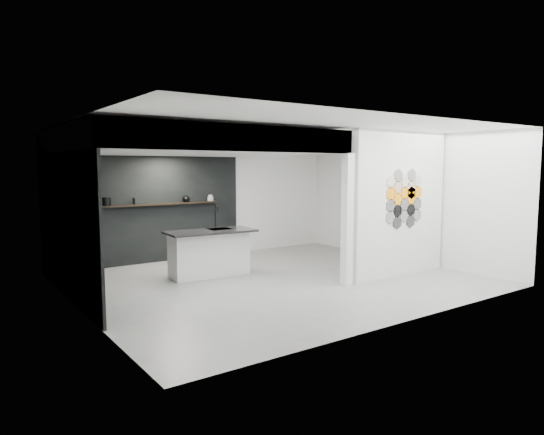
{
  "coord_description": "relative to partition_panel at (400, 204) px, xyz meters",
  "views": [
    {
      "loc": [
        -5.22,
        -7.21,
        2.12
      ],
      "look_at": [
        0.1,
        0.3,
        1.15
      ],
      "focal_mm": 32.0,
      "sensor_mm": 36.0,
      "label": 1
    }
  ],
  "objects": [
    {
      "name": "floor",
      "position": [
        -2.23,
        1.0,
        -1.4
      ],
      "size": [
        7.0,
        6.0,
        0.01
      ],
      "primitive_type": "cube",
      "color": "slate"
    },
    {
      "name": "partition_panel",
      "position": [
        0.0,
        0.0,
        0.0
      ],
      "size": [
        2.45,
        0.15,
        2.8
      ],
      "primitive_type": "cube",
      "color": "silver",
      "rests_on": "floor"
    },
    {
      "name": "bay_clad_back",
      "position": [
        -3.52,
        3.97,
        -0.22
      ],
      "size": [
        4.4,
        0.04,
        2.35
      ],
      "primitive_type": "cube",
      "color": "black",
      "rests_on": "floor"
    },
    {
      "name": "bay_clad_left",
      "position": [
        -5.7,
        2.0,
        -0.22
      ],
      "size": [
        0.04,
        4.0,
        2.35
      ],
      "primitive_type": "cube",
      "color": "black",
      "rests_on": "floor"
    },
    {
      "name": "bulkhead",
      "position": [
        -3.52,
        2.0,
        1.15
      ],
      "size": [
        4.4,
        4.0,
        0.4
      ],
      "primitive_type": "cube",
      "color": "silver",
      "rests_on": "corner_column"
    },
    {
      "name": "corner_column",
      "position": [
        -1.41,
        0.0,
        -0.22
      ],
      "size": [
        0.16,
        0.16,
        2.35
      ],
      "primitive_type": "cube",
      "color": "silver",
      "rests_on": "floor"
    },
    {
      "name": "fascia_beam",
      "position": [
        -3.52,
        0.08,
        1.15
      ],
      "size": [
        4.4,
        0.16,
        0.4
      ],
      "primitive_type": "cube",
      "color": "silver",
      "rests_on": "corner_column"
    },
    {
      "name": "wall_basin",
      "position": [
        -5.46,
        1.8,
        -0.55
      ],
      "size": [
        0.4,
        0.6,
        0.12
      ],
      "primitive_type": "cube",
      "color": "silver",
      "rests_on": "bay_clad_left"
    },
    {
      "name": "display_shelf",
      "position": [
        -3.43,
        3.87,
        -0.1
      ],
      "size": [
        3.0,
        0.15,
        0.04
      ],
      "primitive_type": "cube",
      "color": "black",
      "rests_on": "bay_clad_back"
    },
    {
      "name": "kitchen_island",
      "position": [
        -3.08,
        2.06,
        -0.94
      ],
      "size": [
        1.75,
        0.88,
        1.37
      ],
      "rotation": [
        0.0,
        0.0,
        -0.08
      ],
      "color": "silver",
      "rests_on": "floor"
    },
    {
      "name": "stockpot",
      "position": [
        -4.5,
        3.87,
        0.0
      ],
      "size": [
        0.26,
        0.26,
        0.17
      ],
      "primitive_type": "cylinder",
      "rotation": [
        0.0,
        0.0,
        0.35
      ],
      "color": "black",
      "rests_on": "display_shelf"
    },
    {
      "name": "kettle",
      "position": [
        -2.7,
        3.87,
        -0.01
      ],
      "size": [
        0.22,
        0.22,
        0.14
      ],
      "primitive_type": "ellipsoid",
      "rotation": [
        0.0,
        0.0,
        0.4
      ],
      "color": "black",
      "rests_on": "display_shelf"
    },
    {
      "name": "glass_bowl",
      "position": [
        -2.08,
        3.87,
        -0.03
      ],
      "size": [
        0.17,
        0.17,
        0.1
      ],
      "primitive_type": "cylinder",
      "rotation": [
        0.0,
        0.0,
        0.25
      ],
      "color": "gray",
      "rests_on": "display_shelf"
    },
    {
      "name": "glass_vase",
      "position": [
        -2.08,
        3.87,
        -0.01
      ],
      "size": [
        0.13,
        0.13,
        0.15
      ],
      "primitive_type": "cylinder",
      "rotation": [
        0.0,
        0.0,
        -0.3
      ],
      "color": "gray",
      "rests_on": "display_shelf"
    },
    {
      "name": "bottle_dark",
      "position": [
        -3.91,
        3.87,
        -0.01
      ],
      "size": [
        0.06,
        0.06,
        0.14
      ],
      "primitive_type": "cylinder",
      "rotation": [
        0.0,
        0.0,
        -0.26
      ],
      "color": "black",
      "rests_on": "display_shelf"
    },
    {
      "name": "utensil_cup",
      "position": [
        -4.52,
        3.87,
        -0.04
      ],
      "size": [
        0.09,
        0.09,
        0.09
      ],
      "primitive_type": "cylinder",
      "rotation": [
        0.0,
        0.0,
        -0.26
      ],
      "color": "black",
      "rests_on": "display_shelf"
    },
    {
      "name": "hex_tile_cluster",
      "position": [
        0.03,
        -0.09,
        0.1
      ],
      "size": [
        1.04,
        0.02,
        1.16
      ],
      "color": "silver",
      "rests_on": "partition_panel"
    }
  ]
}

